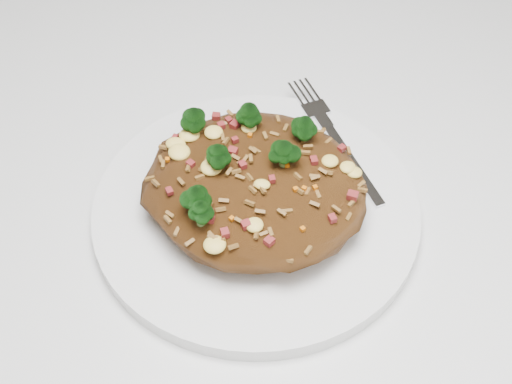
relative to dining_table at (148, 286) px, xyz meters
The scene contains 4 objects.
dining_table is the anchor object (origin of this frame).
plate 0.14m from the dining_table, 21.28° to the left, with size 0.26×0.26×0.01m, color white.
fried_rice 0.17m from the dining_table, 21.52° to the left, with size 0.17×0.16×0.07m.
fork 0.21m from the dining_table, 39.76° to the left, with size 0.11×0.14×0.00m.
Camera 1 is at (0.19, -0.31, 1.20)m, focal length 50.00 mm.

